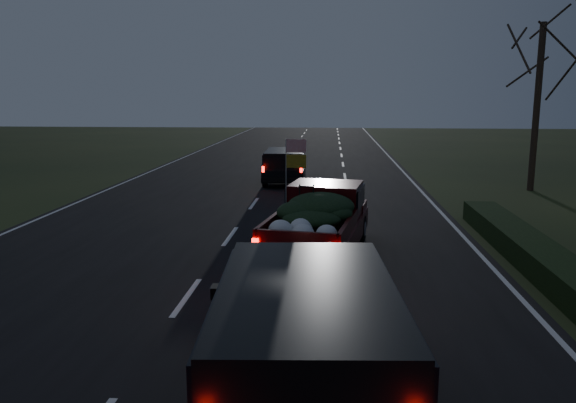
# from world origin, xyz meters

# --- Properties ---
(ground) EXTENTS (120.00, 120.00, 0.00)m
(ground) POSITION_xyz_m (0.00, 0.00, 0.00)
(ground) COLOR black
(ground) RESTS_ON ground
(road_asphalt) EXTENTS (14.00, 120.00, 0.02)m
(road_asphalt) POSITION_xyz_m (0.00, 0.00, 0.01)
(road_asphalt) COLOR black
(road_asphalt) RESTS_ON ground
(hedge_row) EXTENTS (1.00, 10.00, 0.60)m
(hedge_row) POSITION_xyz_m (7.80, 3.00, 0.30)
(hedge_row) COLOR black
(hedge_row) RESTS_ON ground
(bare_tree_far) EXTENTS (3.60, 3.60, 7.00)m
(bare_tree_far) POSITION_xyz_m (11.50, 14.00, 5.23)
(bare_tree_far) COLOR black
(bare_tree_far) RESTS_ON ground
(pickup_truck) EXTENTS (2.73, 5.31, 2.66)m
(pickup_truck) POSITION_xyz_m (2.62, 3.23, 0.99)
(pickup_truck) COLOR #370709
(pickup_truck) RESTS_ON ground
(lead_suv) EXTENTS (1.92, 4.41, 1.26)m
(lead_suv) POSITION_xyz_m (0.75, 15.21, 0.95)
(lead_suv) COLOR black
(lead_suv) RESTS_ON ground
(rear_suv) EXTENTS (2.68, 5.39, 1.51)m
(rear_suv) POSITION_xyz_m (2.62, -4.24, 1.14)
(rear_suv) COLOR black
(rear_suv) RESTS_ON ground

